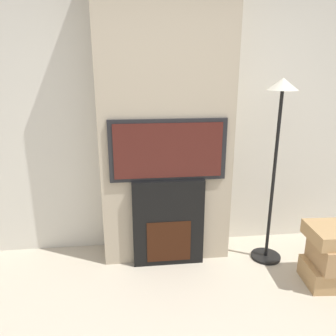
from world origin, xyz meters
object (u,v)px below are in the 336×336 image
object	(u,v)px
floor_lamp	(278,136)
television	(168,150)
box_stack	(336,256)
fireplace	(168,222)

from	to	relation	value
floor_lamp	television	bearing A→B (deg)	177.14
television	floor_lamp	world-z (taller)	floor_lamp
television	floor_lamp	size ratio (longest dim) A/B	0.60
television	box_stack	world-z (taller)	television
floor_lamp	box_stack	xyz separation A→B (m)	(0.41, -0.44, -0.95)
fireplace	television	world-z (taller)	television
fireplace	television	bearing A→B (deg)	-90.00
television	fireplace	bearing A→B (deg)	90.00
fireplace	floor_lamp	bearing A→B (deg)	-2.98
floor_lamp	box_stack	bearing A→B (deg)	-47.13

